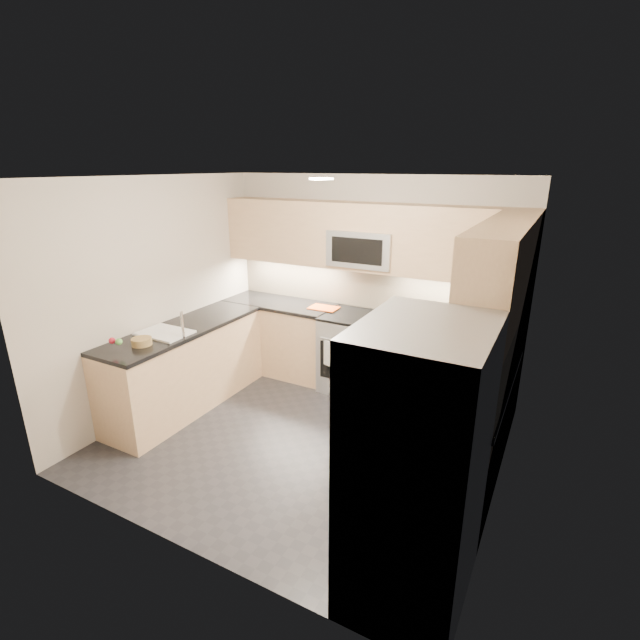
{
  "coord_description": "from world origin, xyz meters",
  "views": [
    {
      "loc": [
        2.04,
        -3.45,
        2.6
      ],
      "look_at": [
        0.0,
        0.35,
        1.15
      ],
      "focal_mm": 26.0,
      "sensor_mm": 36.0,
      "label": 1
    }
  ],
  "objects_px": {
    "microwave": "(364,248)",
    "utensil_bowl": "(480,326)",
    "refrigerator": "(417,469)",
    "gas_range": "(356,353)",
    "cutting_board": "(324,308)",
    "fruit_basket": "(142,342)"
  },
  "relations": [
    {
      "from": "utensil_bowl",
      "to": "cutting_board",
      "type": "bearing_deg",
      "value": 179.02
    },
    {
      "from": "refrigerator",
      "to": "microwave",
      "type": "bearing_deg",
      "value": 119.62
    },
    {
      "from": "cutting_board",
      "to": "microwave",
      "type": "bearing_deg",
      "value": 9.89
    },
    {
      "from": "gas_range",
      "to": "utensil_bowl",
      "type": "xyz_separation_m",
      "value": [
        1.37,
        0.01,
        0.57
      ]
    },
    {
      "from": "refrigerator",
      "to": "cutting_board",
      "type": "bearing_deg",
      "value": 127.84
    },
    {
      "from": "microwave",
      "to": "utensil_bowl",
      "type": "bearing_deg",
      "value": -4.72
    },
    {
      "from": "microwave",
      "to": "cutting_board",
      "type": "xyz_separation_m",
      "value": [
        -0.47,
        -0.08,
        -0.75
      ]
    },
    {
      "from": "gas_range",
      "to": "fruit_basket",
      "type": "bearing_deg",
      "value": -128.09
    },
    {
      "from": "gas_range",
      "to": "cutting_board",
      "type": "bearing_deg",
      "value": 174.68
    },
    {
      "from": "microwave",
      "to": "utensil_bowl",
      "type": "xyz_separation_m",
      "value": [
        1.37,
        -0.11,
        -0.68
      ]
    },
    {
      "from": "utensil_bowl",
      "to": "microwave",
      "type": "bearing_deg",
      "value": 175.28
    },
    {
      "from": "microwave",
      "to": "refrigerator",
      "type": "height_order",
      "value": "microwave"
    },
    {
      "from": "gas_range",
      "to": "fruit_basket",
      "type": "relative_size",
      "value": 4.73
    },
    {
      "from": "microwave",
      "to": "fruit_basket",
      "type": "bearing_deg",
      "value": -126.3
    },
    {
      "from": "cutting_board",
      "to": "utensil_bowl",
      "type": "bearing_deg",
      "value": -0.98
    },
    {
      "from": "gas_range",
      "to": "refrigerator",
      "type": "xyz_separation_m",
      "value": [
        1.45,
        -2.43,
        0.45
      ]
    },
    {
      "from": "gas_range",
      "to": "fruit_basket",
      "type": "xyz_separation_m",
      "value": [
        -1.46,
        -1.86,
        0.52
      ]
    },
    {
      "from": "gas_range",
      "to": "utensil_bowl",
      "type": "height_order",
      "value": "utensil_bowl"
    },
    {
      "from": "gas_range",
      "to": "cutting_board",
      "type": "relative_size",
      "value": 2.64
    },
    {
      "from": "gas_range",
      "to": "cutting_board",
      "type": "height_order",
      "value": "cutting_board"
    },
    {
      "from": "microwave",
      "to": "refrigerator",
      "type": "distance_m",
      "value": 3.04
    },
    {
      "from": "gas_range",
      "to": "microwave",
      "type": "xyz_separation_m",
      "value": [
        0.0,
        0.12,
        1.24
      ]
    }
  ]
}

